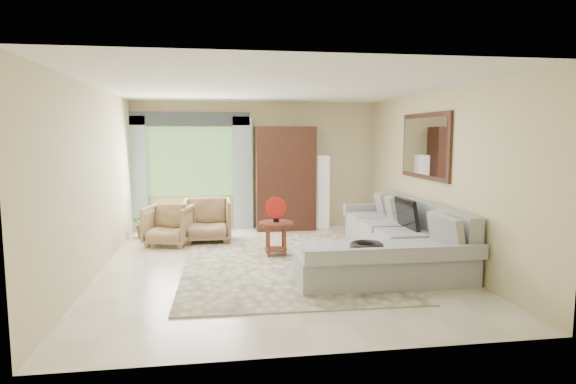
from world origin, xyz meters
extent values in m
plane|color=silver|center=(0.00, 0.00, 0.00)|extent=(6.00, 6.00, 0.00)
cube|color=beige|center=(0.17, 0.01, 0.01)|extent=(3.10, 4.07, 0.02)
cube|color=#9EA1A6|center=(2.00, 0.50, 0.20)|extent=(0.90, 2.40, 0.40)
cube|color=#9EA1A6|center=(1.30, -1.10, 0.20)|extent=(2.30, 0.80, 0.40)
cube|color=#9EA1A6|center=(2.35, 0.10, 0.65)|extent=(0.20, 3.20, 0.50)
cube|color=#9EA1A6|center=(2.00, 1.78, 0.51)|extent=(0.90, 0.16, 0.22)
cube|color=#9EA1A6|center=(1.30, -1.55, 0.49)|extent=(2.30, 0.10, 0.18)
cube|color=black|center=(2.05, 0.01, 0.72)|extent=(0.14, 0.74, 0.48)
torus|color=black|center=(1.00, -1.27, 0.55)|extent=(0.43, 0.43, 0.09)
cylinder|color=#4E2214|center=(0.08, 0.52, 0.53)|extent=(0.55, 0.55, 0.04)
cylinder|color=#4E2214|center=(0.08, 0.52, 0.25)|extent=(0.36, 0.36, 0.50)
cylinder|color=#B41812|center=(0.08, 0.52, 0.78)|extent=(0.34, 0.08, 0.34)
imported|color=#9C8155|center=(-1.69, 1.59, 0.35)|extent=(0.91, 0.93, 0.70)
imported|color=#9E7C56|center=(-1.02, 1.77, 0.39)|extent=(0.84, 0.86, 0.78)
imported|color=#999999|center=(-2.18, 2.29, 0.26)|extent=(0.57, 0.53, 0.53)
cube|color=black|center=(0.55, 2.72, 1.05)|extent=(1.20, 0.55, 2.10)
cube|color=silver|center=(1.35, 2.78, 0.75)|extent=(0.24, 0.24, 1.50)
cube|color=#669E59|center=(-1.35, 2.97, 1.40)|extent=(1.80, 0.04, 1.40)
cube|color=#9EB7CC|center=(-2.40, 2.88, 1.15)|extent=(0.40, 0.08, 2.30)
cube|color=#9EB7CC|center=(-0.30, 2.88, 1.15)|extent=(0.40, 0.08, 2.30)
cube|color=#1E232D|center=(-1.35, 2.90, 2.25)|extent=(2.40, 0.12, 0.26)
cube|color=black|center=(2.47, 0.35, 1.75)|extent=(0.04, 1.70, 1.05)
cube|color=white|center=(2.45, 0.35, 1.75)|extent=(0.02, 1.54, 0.90)
camera|label=1|loc=(-0.86, -6.95, 1.93)|focal=30.00mm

